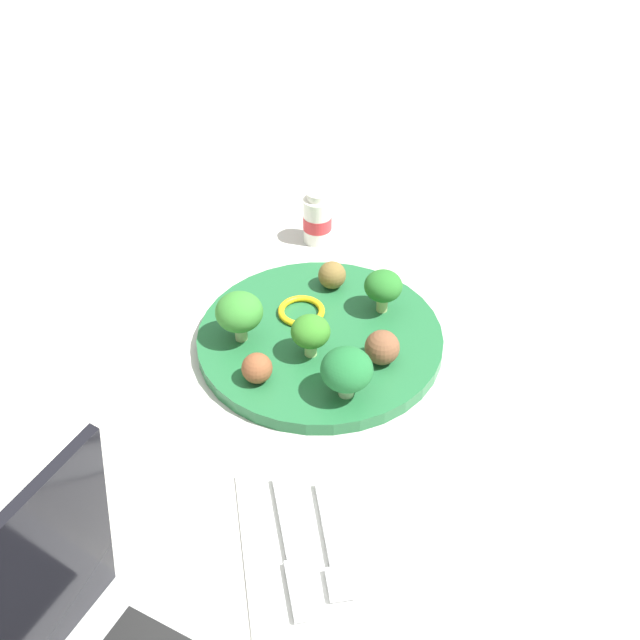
# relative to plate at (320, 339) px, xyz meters

# --- Properties ---
(ground_plane) EXTENTS (4.00, 4.00, 0.00)m
(ground_plane) POSITION_rel_plate_xyz_m (0.00, 0.00, -0.01)
(ground_plane) COLOR beige
(plate) EXTENTS (0.28, 0.28, 0.02)m
(plate) POSITION_rel_plate_xyz_m (0.00, 0.00, 0.00)
(plate) COLOR #236638
(plate) RESTS_ON ground_plane
(broccoli_floret_mid_right) EXTENTS (0.04, 0.04, 0.05)m
(broccoli_floret_mid_right) POSITION_rel_plate_xyz_m (0.03, -0.01, 0.04)
(broccoli_floret_mid_right) COLOR #ACCC7E
(broccoli_floret_mid_right) RESTS_ON plate
(broccoli_floret_back_right) EXTENTS (0.04, 0.04, 0.05)m
(broccoli_floret_back_right) POSITION_rel_plate_xyz_m (-0.04, 0.08, 0.04)
(broccoli_floret_back_right) COLOR #A4B970
(broccoli_floret_back_right) RESTS_ON plate
(broccoli_floret_near_rim) EXTENTS (0.05, 0.05, 0.06)m
(broccoli_floret_near_rim) POSITION_rel_plate_xyz_m (-0.00, -0.09, 0.05)
(broccoli_floret_near_rim) COLOR #9FB775
(broccoli_floret_near_rim) RESTS_ON plate
(broccoli_floret_back_left) EXTENTS (0.05, 0.05, 0.06)m
(broccoli_floret_back_left) POSITION_rel_plate_xyz_m (0.10, 0.02, 0.04)
(broccoli_floret_back_left) COLOR #91BD82
(broccoli_floret_back_left) RESTS_ON plate
(meatball_mid_left) EXTENTS (0.04, 0.04, 0.04)m
(meatball_mid_left) POSITION_rel_plate_xyz_m (0.05, 0.06, 0.03)
(meatball_mid_left) COLOR brown
(meatball_mid_left) RESTS_ON plate
(meatball_near_rim) EXTENTS (0.03, 0.03, 0.03)m
(meatball_near_rim) POSITION_rel_plate_xyz_m (-0.09, 0.02, 0.02)
(meatball_near_rim) COLOR brown
(meatball_near_rim) RESTS_ON plate
(meatball_front_left) EXTENTS (0.03, 0.03, 0.03)m
(meatball_front_left) POSITION_rel_plate_xyz_m (0.07, -0.07, 0.02)
(meatball_front_left) COLOR brown
(meatball_front_left) RESTS_ON plate
(pepper_ring_mid_left) EXTENTS (0.08, 0.08, 0.01)m
(pepper_ring_mid_left) POSITION_rel_plate_xyz_m (-0.04, -0.02, 0.01)
(pepper_ring_mid_left) COLOR yellow
(pepper_ring_mid_left) RESTS_ON plate
(napkin) EXTENTS (0.18, 0.13, 0.01)m
(napkin) POSITION_rel_plate_xyz_m (0.26, -0.03, -0.01)
(napkin) COLOR white
(napkin) RESTS_ON ground_plane
(fork) EXTENTS (0.12, 0.02, 0.01)m
(fork) POSITION_rel_plate_xyz_m (0.27, -0.02, -0.00)
(fork) COLOR silver
(fork) RESTS_ON napkin
(knife) EXTENTS (0.15, 0.03, 0.01)m
(knife) POSITION_rel_plate_xyz_m (0.27, -0.05, -0.00)
(knife) COLOR silver
(knife) RESTS_ON napkin
(yogurt_bottle) EXTENTS (0.04, 0.04, 0.07)m
(yogurt_bottle) POSITION_rel_plate_xyz_m (-0.21, 0.02, 0.03)
(yogurt_bottle) COLOR white
(yogurt_bottle) RESTS_ON ground_plane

